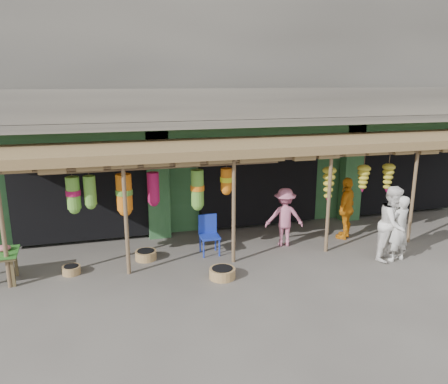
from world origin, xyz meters
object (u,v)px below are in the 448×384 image
object	(u,v)px
blue_chair	(209,232)
person_shopper	(285,217)
person_vendor	(346,208)
person_front	(399,229)
person_right	(393,223)

from	to	relation	value
blue_chair	person_shopper	bearing A→B (deg)	0.18
person_vendor	person_front	bearing A→B (deg)	60.52
person_right	person_vendor	distance (m)	1.68
person_shopper	person_vendor	bearing A→B (deg)	-164.79
person_front	person_vendor	bearing A→B (deg)	-89.66
person_vendor	person_shopper	bearing A→B (deg)	-39.90
person_front	person_shopper	size ratio (longest dim) A/B	1.05
person_front	person_shopper	bearing A→B (deg)	-48.87
person_right	blue_chair	bearing A→B (deg)	127.96
blue_chair	person_vendor	size ratio (longest dim) A/B	0.57
blue_chair	person_vendor	world-z (taller)	person_vendor
person_front	person_right	distance (m)	0.17
blue_chair	person_vendor	distance (m)	3.95
person_right	person_shopper	xyz separation A→B (m)	(-2.16, 1.60, -0.14)
person_right	person_vendor	size ratio (longest dim) A/B	1.07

